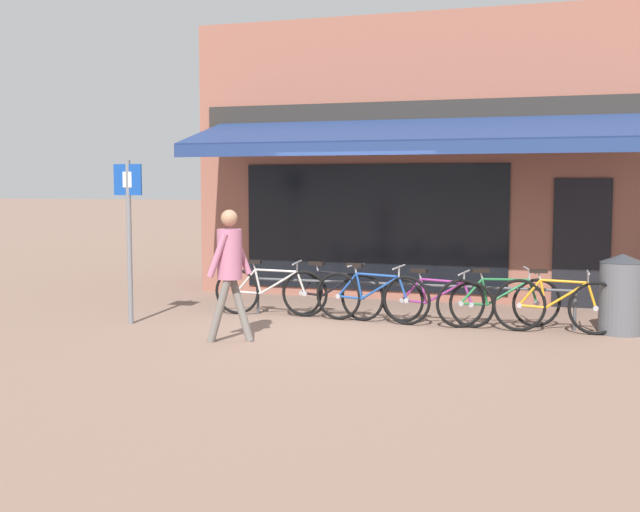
{
  "coord_description": "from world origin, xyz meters",
  "views": [
    {
      "loc": [
        3.24,
        -10.76,
        2.01
      ],
      "look_at": [
        -0.01,
        -0.62,
        1.05
      ],
      "focal_mm": 45.0,
      "sensor_mm": 36.0,
      "label": 1
    }
  ],
  "objects_px": {
    "bicycle_silver": "(270,291)",
    "bicycle_blue": "(372,296)",
    "litter_bin": "(622,294)",
    "bicycle_black": "(331,293)",
    "parking_sign": "(129,224)",
    "pedestrian_adult": "(230,261)",
    "bicycle_purple": "(436,300)",
    "bicycle_green": "(498,301)",
    "bicycle_orange": "(557,305)"
  },
  "relations": [
    {
      "from": "bicycle_silver",
      "to": "bicycle_green",
      "type": "distance_m",
      "value": 3.42
    },
    {
      "from": "bicycle_silver",
      "to": "parking_sign",
      "type": "relative_size",
      "value": 0.76
    },
    {
      "from": "parking_sign",
      "to": "pedestrian_adult",
      "type": "bearing_deg",
      "value": -22.03
    },
    {
      "from": "bicycle_silver",
      "to": "pedestrian_adult",
      "type": "relative_size",
      "value": 1.05
    },
    {
      "from": "litter_bin",
      "to": "bicycle_silver",
      "type": "bearing_deg",
      "value": -179.54
    },
    {
      "from": "pedestrian_adult",
      "to": "parking_sign",
      "type": "relative_size",
      "value": 0.72
    },
    {
      "from": "bicycle_green",
      "to": "litter_bin",
      "type": "distance_m",
      "value": 1.62
    },
    {
      "from": "bicycle_blue",
      "to": "bicycle_orange",
      "type": "distance_m",
      "value": 2.58
    },
    {
      "from": "bicycle_purple",
      "to": "bicycle_silver",
      "type": "bearing_deg",
      "value": -173.02
    },
    {
      "from": "bicycle_blue",
      "to": "bicycle_green",
      "type": "bearing_deg",
      "value": 10.46
    },
    {
      "from": "bicycle_silver",
      "to": "parking_sign",
      "type": "distance_m",
      "value": 2.35
    },
    {
      "from": "bicycle_green",
      "to": "bicycle_orange",
      "type": "bearing_deg",
      "value": -33.14
    },
    {
      "from": "bicycle_purple",
      "to": "bicycle_orange",
      "type": "relative_size",
      "value": 0.98
    },
    {
      "from": "bicycle_orange",
      "to": "bicycle_blue",
      "type": "bearing_deg",
      "value": 177.07
    },
    {
      "from": "bicycle_orange",
      "to": "parking_sign",
      "type": "distance_m",
      "value": 6.06
    },
    {
      "from": "bicycle_silver",
      "to": "bicycle_black",
      "type": "xyz_separation_m",
      "value": [
        0.96,
        0.06,
        -0.0
      ]
    },
    {
      "from": "bicycle_black",
      "to": "bicycle_green",
      "type": "relative_size",
      "value": 1.01
    },
    {
      "from": "bicycle_green",
      "to": "bicycle_orange",
      "type": "relative_size",
      "value": 0.99
    },
    {
      "from": "bicycle_orange",
      "to": "bicycle_purple",
      "type": "bearing_deg",
      "value": 174.24
    },
    {
      "from": "pedestrian_adult",
      "to": "litter_bin",
      "type": "distance_m",
      "value": 5.24
    },
    {
      "from": "bicycle_blue",
      "to": "bicycle_orange",
      "type": "bearing_deg",
      "value": 5.5
    },
    {
      "from": "pedestrian_adult",
      "to": "parking_sign",
      "type": "xyz_separation_m",
      "value": [
        -1.91,
        0.77,
        0.4
      ]
    },
    {
      "from": "bicycle_blue",
      "to": "pedestrian_adult",
      "type": "distance_m",
      "value": 2.46
    },
    {
      "from": "bicycle_silver",
      "to": "bicycle_blue",
      "type": "height_order",
      "value": "bicycle_blue"
    },
    {
      "from": "bicycle_black",
      "to": "parking_sign",
      "type": "relative_size",
      "value": 0.73
    },
    {
      "from": "bicycle_black",
      "to": "pedestrian_adult",
      "type": "xyz_separation_m",
      "value": [
        -0.7,
        -2.11,
        0.66
      ]
    },
    {
      "from": "bicycle_silver",
      "to": "bicycle_black",
      "type": "relative_size",
      "value": 1.05
    },
    {
      "from": "bicycle_purple",
      "to": "litter_bin",
      "type": "bearing_deg",
      "value": 10.77
    },
    {
      "from": "bicycle_blue",
      "to": "parking_sign",
      "type": "xyz_separation_m",
      "value": [
        -3.28,
        -1.16,
        1.06
      ]
    },
    {
      "from": "litter_bin",
      "to": "parking_sign",
      "type": "height_order",
      "value": "parking_sign"
    },
    {
      "from": "parking_sign",
      "to": "bicycle_blue",
      "type": "bearing_deg",
      "value": 19.39
    },
    {
      "from": "bicycle_black",
      "to": "litter_bin",
      "type": "distance_m",
      "value": 4.08
    },
    {
      "from": "litter_bin",
      "to": "bicycle_black",
      "type": "bearing_deg",
      "value": 179.78
    },
    {
      "from": "bicycle_silver",
      "to": "bicycle_blue",
      "type": "relative_size",
      "value": 1.01
    },
    {
      "from": "bicycle_black",
      "to": "parking_sign",
      "type": "bearing_deg",
      "value": -142.16
    },
    {
      "from": "pedestrian_adult",
      "to": "litter_bin",
      "type": "bearing_deg",
      "value": -160.84
    },
    {
      "from": "bicycle_blue",
      "to": "parking_sign",
      "type": "bearing_deg",
      "value": -153.95
    },
    {
      "from": "bicycle_silver",
      "to": "bicycle_purple",
      "type": "distance_m",
      "value": 2.55
    },
    {
      "from": "bicycle_purple",
      "to": "parking_sign",
      "type": "distance_m",
      "value": 4.52
    },
    {
      "from": "bicycle_orange",
      "to": "bicycle_black",
      "type": "bearing_deg",
      "value": 174.11
    },
    {
      "from": "bicycle_purple",
      "to": "bicycle_green",
      "type": "relative_size",
      "value": 0.99
    },
    {
      "from": "bicycle_black",
      "to": "bicycle_purple",
      "type": "distance_m",
      "value": 1.6
    },
    {
      "from": "bicycle_silver",
      "to": "bicycle_orange",
      "type": "distance_m",
      "value": 4.21
    },
    {
      "from": "litter_bin",
      "to": "bicycle_purple",
      "type": "bearing_deg",
      "value": -177.61
    },
    {
      "from": "bicycle_orange",
      "to": "bicycle_green",
      "type": "bearing_deg",
      "value": 165.93
    },
    {
      "from": "bicycle_blue",
      "to": "bicycle_silver",
      "type": "bearing_deg",
      "value": -177.76
    },
    {
      "from": "bicycle_black",
      "to": "litter_bin",
      "type": "bearing_deg",
      "value": 10.52
    },
    {
      "from": "bicycle_purple",
      "to": "litter_bin",
      "type": "distance_m",
      "value": 2.49
    },
    {
      "from": "bicycle_black",
      "to": "bicycle_purple",
      "type": "height_order",
      "value": "bicycle_black"
    },
    {
      "from": "parking_sign",
      "to": "bicycle_black",
      "type": "bearing_deg",
      "value": 27.1
    }
  ]
}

